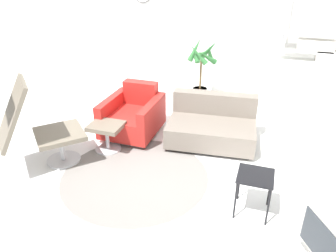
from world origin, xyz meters
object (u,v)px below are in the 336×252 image
ottoman (107,131)px  couch_low (212,126)px  side_table (255,180)px  lounge_chair (23,115)px  potted_plant (201,71)px  shelf_unit (320,49)px  armchair_red (133,117)px

ottoman → couch_low: 1.50m
ottoman → couch_low: couch_low is taller
couch_low → side_table: couch_low is taller
lounge_chair → side_table: 2.75m
potted_plant → shelf_unit: size_ratio=0.58×
lounge_chair → ottoman: (0.69, 0.71, -0.46)m
side_table → ottoman: bearing=161.8°
armchair_red → potted_plant: potted_plant is taller
side_table → shelf_unit: 3.28m
shelf_unit → armchair_red: bearing=-144.3°
ottoman → armchair_red: (0.14, 0.59, -0.02)m
lounge_chair → armchair_red: size_ratio=1.41×
armchair_red → potted_plant: bearing=-113.7°
lounge_chair → couch_low: 2.52m
ottoman → lounge_chair: bearing=-134.1°
lounge_chair → side_table: lounge_chair is taller
armchair_red → couch_low: (1.19, 0.11, -0.03)m
armchair_red → side_table: 2.28m
shelf_unit → lounge_chair: bearing=-137.3°
couch_low → shelf_unit: size_ratio=0.64×
armchair_red → side_table: (1.90, -1.26, 0.14)m
shelf_unit → ottoman: bearing=-138.1°
lounge_chair → ottoman: size_ratio=2.83×
armchair_red → side_table: bearing=146.7°
couch_low → side_table: bearing=112.0°
side_table → potted_plant: (-1.22, 2.80, 0.18)m
ottoman → shelf_unit: shelf_unit is taller
ottoman → shelf_unit: bearing=41.9°
ottoman → side_table: size_ratio=0.97×
lounge_chair → potted_plant: 3.23m
shelf_unit → couch_low: bearing=-128.7°
armchair_red → ottoman: bearing=76.8°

